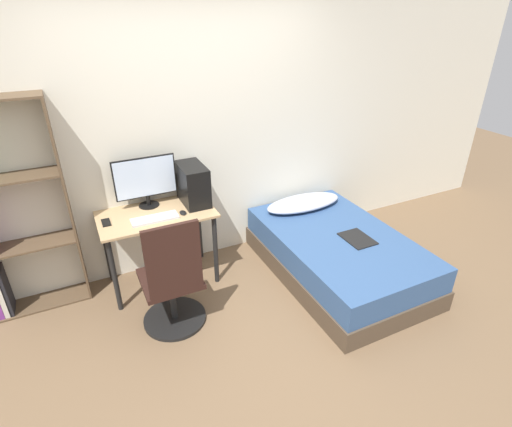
{
  "coord_description": "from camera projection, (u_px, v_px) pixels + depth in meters",
  "views": [
    {
      "loc": [
        -1.06,
        -2.02,
        2.4
      ],
      "look_at": [
        0.31,
        0.77,
        0.75
      ],
      "focal_mm": 28.0,
      "sensor_mm": 36.0,
      "label": 1
    }
  ],
  "objects": [
    {
      "name": "ground_plane",
      "position": [
        264.0,
        347.0,
        3.14
      ],
      "size": [
        14.0,
        14.0,
        0.0
      ],
      "primitive_type": "plane",
      "color": "brown"
    },
    {
      "name": "desk",
      "position": [
        158.0,
        225.0,
        3.61
      ],
      "size": [
        1.01,
        0.57,
        0.74
      ],
      "color": "tan",
      "rests_on": "ground_plane"
    },
    {
      "name": "mouse",
      "position": [
        183.0,
        213.0,
        3.54
      ],
      "size": [
        0.06,
        0.09,
        0.02
      ],
      "color": "black",
      "rests_on": "desk"
    },
    {
      "name": "magazine",
      "position": [
        357.0,
        239.0,
        3.74
      ],
      "size": [
        0.24,
        0.32,
        0.01
      ],
      "color": "black",
      "rests_on": "bed"
    },
    {
      "name": "monitor",
      "position": [
        146.0,
        180.0,
        3.56
      ],
      "size": [
        0.55,
        0.18,
        0.47
      ],
      "color": "black",
      "rests_on": "desk"
    },
    {
      "name": "pillow",
      "position": [
        304.0,
        203.0,
        4.29
      ],
      "size": [
        0.86,
        0.36,
        0.11
      ],
      "color": "#B2B7C6",
      "rests_on": "bed"
    },
    {
      "name": "wall_back",
      "position": [
        193.0,
        141.0,
        3.74
      ],
      "size": [
        8.0,
        0.05,
        2.5
      ],
      "color": "silver",
      "rests_on": "ground_plane"
    },
    {
      "name": "office_chair",
      "position": [
        173.0,
        288.0,
        3.17
      ],
      "size": [
        0.52,
        0.52,
        1.03
      ],
      "color": "black",
      "rests_on": "ground_plane"
    },
    {
      "name": "keyboard",
      "position": [
        155.0,
        219.0,
        3.44
      ],
      "size": [
        0.4,
        0.14,
        0.02
      ],
      "color": "silver",
      "rests_on": "desk"
    },
    {
      "name": "bed",
      "position": [
        337.0,
        254.0,
        3.91
      ],
      "size": [
        1.14,
        1.82,
        0.43
      ],
      "color": "#4C3D2D",
      "rests_on": "ground_plane"
    },
    {
      "name": "pc_tower",
      "position": [
        193.0,
        184.0,
        3.66
      ],
      "size": [
        0.22,
        0.4,
        0.37
      ],
      "color": "black",
      "rests_on": "desk"
    },
    {
      "name": "phone",
      "position": [
        106.0,
        223.0,
        3.39
      ],
      "size": [
        0.07,
        0.14,
        0.01
      ],
      "color": "black",
      "rests_on": "desk"
    }
  ]
}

